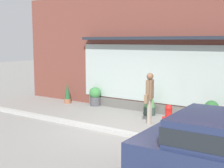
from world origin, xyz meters
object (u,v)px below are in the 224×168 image
object	(u,v)px
potted_plant_doorstep	(211,111)
pedestrian_with_handbag	(150,94)
potted_plant_corner_tall	(67,93)
fire_hydrant	(168,118)
potted_plant_trailing_edge	(150,98)
potted_plant_window_right	(95,96)

from	to	relation	value
potted_plant_doorstep	pedestrian_with_handbag	bearing A→B (deg)	-151.45
potted_plant_corner_tall	fire_hydrant	bearing A→B (deg)	-14.34
fire_hydrant	potted_plant_trailing_edge	bearing A→B (deg)	134.07
potted_plant_window_right	pedestrian_with_handbag	bearing A→B (deg)	-21.67
potted_plant_corner_tall	pedestrian_with_handbag	bearing A→B (deg)	-12.56
pedestrian_with_handbag	potted_plant_corner_tall	xyz separation A→B (m)	(-4.70, 1.05, -0.57)
fire_hydrant	potted_plant_trailing_edge	xyz separation A→B (m)	(-1.45, 1.50, 0.23)
pedestrian_with_handbag	potted_plant_window_right	bearing A→B (deg)	-122.73
fire_hydrant	potted_plant_doorstep	xyz separation A→B (m)	(0.94, 1.37, 0.07)
potted_plant_trailing_edge	potted_plant_corner_tall	distance (m)	4.14
potted_plant_doorstep	potted_plant_window_right	world-z (taller)	potted_plant_doorstep
fire_hydrant	potted_plant_trailing_edge	size ratio (longest dim) A/B	0.62
pedestrian_with_handbag	potted_plant_window_right	size ratio (longest dim) A/B	2.13
potted_plant_trailing_edge	potted_plant_corner_tall	xyz separation A→B (m)	(-4.13, -0.07, -0.18)
pedestrian_with_handbag	potted_plant_trailing_edge	bearing A→B (deg)	-163.95
fire_hydrant	potted_plant_doorstep	bearing A→B (deg)	55.54
fire_hydrant	pedestrian_with_handbag	xyz separation A→B (m)	(-0.88, 0.38, 0.61)
fire_hydrant	pedestrian_with_handbag	distance (m)	1.14
potted_plant_trailing_edge	potted_plant_corner_tall	world-z (taller)	potted_plant_trailing_edge
fire_hydrant	potted_plant_window_right	distance (m)	4.55
potted_plant_corner_tall	potted_plant_doorstep	bearing A→B (deg)	-0.52
potted_plant_doorstep	potted_plant_corner_tall	size ratio (longest dim) A/B	0.89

